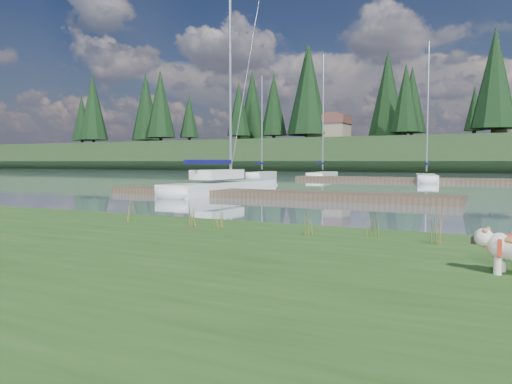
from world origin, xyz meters
The scene contains 22 objects.
ground centered at (0.00, 30.00, 0.00)m, with size 200.00×200.00×0.00m, color gray.
bank centered at (0.00, -6.00, 0.17)m, with size 60.00×9.00×0.35m, color #2E561E.
ridge centered at (0.00, 73.00, 2.50)m, with size 200.00×20.00×5.00m, color #1E3319.
sailboat_main centered at (-7.10, 11.13, 0.42)m, with size 2.14×9.07×12.93m.
dock_near centered at (-4.00, 9.00, 0.15)m, with size 16.00×2.00×0.30m, color #4C3D2C.
dock_far centered at (2.00, 30.00, 0.15)m, with size 26.00×2.20×0.30m, color #4C3D2C.
sailboat_bg_0 centered at (-16.23, 33.39, 0.33)m, with size 2.44×6.86×9.91m.
sailboat_bg_1 centered at (-10.41, 34.63, 0.33)m, with size 2.50×7.89×11.60m.
sailboat_bg_2 centered at (-0.52, 30.49, 0.33)m, with size 2.71×7.30×10.85m.
weed_0 centered at (0.20, -2.79, 0.59)m, with size 0.17×0.14×0.57m.
weed_1 centered at (0.65, -2.63, 0.55)m, with size 0.17×0.14×0.48m.
weed_2 centered at (3.51, -2.44, 0.57)m, with size 0.17×0.14×0.53m.
weed_3 centered at (-1.41, -2.67, 0.62)m, with size 0.17×0.14×0.63m.
weed_4 centered at (2.46, -2.75, 0.52)m, with size 0.17×0.14×0.41m.
weed_5 centered at (4.51, -2.72, 0.64)m, with size 0.17×0.14×0.69m.
mud_lip centered at (0.00, -1.60, 0.07)m, with size 60.00×0.50×0.14m, color #33281C.
conifer_0 centered at (-55.00, 67.00, 12.64)m, with size 5.72×5.72×14.15m.
conifer_1 centered at (-40.00, 71.00, 11.28)m, with size 4.40×4.40×11.30m.
conifer_2 centered at (-25.00, 68.00, 13.54)m, with size 6.60×6.60×16.05m.
conifer_3 centered at (-10.00, 72.00, 11.74)m, with size 4.84×4.84×12.25m.
conifer_4 centered at (3.00, 66.00, 13.09)m, with size 6.16×6.16×15.10m.
house_0 centered at (-22.00, 70.00, 7.31)m, with size 6.30×5.30×4.65m.
Camera 1 is at (5.49, -10.50, 1.58)m, focal length 35.00 mm.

